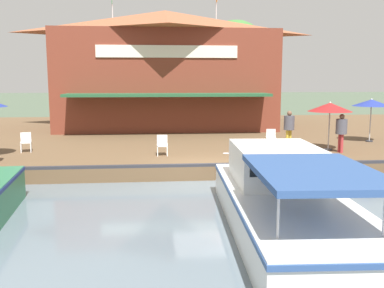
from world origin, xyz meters
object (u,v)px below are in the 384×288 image
(cafe_chair_beside_entrance, at_px, (26,141))
(cafe_chair_mid_patio, at_px, (271,137))
(waterfront_restaurant, at_px, (165,69))
(motorboat_distant_upstream, at_px, (279,195))
(tree_behind_restaurant, at_px, (233,54))
(patio_umbrella_mid_patio_left, at_px, (372,103))
(patio_umbrella_back_row, at_px, (330,107))
(person_mid_patio, at_px, (289,125))
(person_near_entrance, at_px, (341,128))
(cafe_chair_far_corner_seat, at_px, (162,144))

(cafe_chair_beside_entrance, bearing_deg, cafe_chair_mid_patio, 91.31)
(waterfront_restaurant, xyz_separation_m, motorboat_distant_upstream, (18.31, 2.37, -3.70))
(tree_behind_restaurant, bearing_deg, cafe_chair_mid_patio, -2.55)
(patio_umbrella_mid_patio_left, distance_m, cafe_chair_beside_entrance, 16.80)
(patio_umbrella_back_row, bearing_deg, person_mid_patio, -121.64)
(cafe_chair_mid_patio, bearing_deg, motorboat_distant_upstream, -14.46)
(cafe_chair_beside_entrance, xyz_separation_m, person_near_entrance, (1.47, 13.74, 0.58))
(cafe_chair_beside_entrance, relative_size, tree_behind_restaurant, 0.11)
(cafe_chair_far_corner_seat, xyz_separation_m, cafe_chair_mid_patio, (-1.70, 5.16, 0.00))
(cafe_chair_mid_patio, relative_size, motorboat_distant_upstream, 0.09)
(waterfront_restaurant, xyz_separation_m, person_near_entrance, (11.19, 7.26, -2.81))
(cafe_chair_far_corner_seat, xyz_separation_m, person_mid_patio, (-1.57, 5.96, 0.61))
(cafe_chair_far_corner_seat, height_order, motorboat_distant_upstream, motorboat_distant_upstream)
(patio_umbrella_mid_patio_left, height_order, cafe_chair_far_corner_seat, patio_umbrella_mid_patio_left)
(patio_umbrella_mid_patio_left, height_order, person_near_entrance, patio_umbrella_mid_patio_left)
(patio_umbrella_back_row, distance_m, person_mid_patio, 2.00)
(patio_umbrella_back_row, distance_m, cafe_chair_mid_patio, 2.96)
(cafe_chair_mid_patio, distance_m, person_near_entrance, 3.19)
(waterfront_restaurant, bearing_deg, cafe_chair_mid_patio, 26.19)
(cafe_chair_mid_patio, bearing_deg, person_mid_patio, 80.11)
(patio_umbrella_back_row, height_order, cafe_chair_mid_patio, patio_umbrella_back_row)
(patio_umbrella_mid_patio_left, xyz_separation_m, cafe_chair_mid_patio, (1.31, -5.52, -1.51))
(patio_umbrella_mid_patio_left, distance_m, tree_behind_restaurant, 12.96)
(cafe_chair_beside_entrance, height_order, person_near_entrance, person_near_entrance)
(cafe_chair_beside_entrance, bearing_deg, person_mid_patio, 90.56)
(patio_umbrella_mid_patio_left, bearing_deg, cafe_chair_far_corner_seat, -74.26)
(patio_umbrella_back_row, relative_size, motorboat_distant_upstream, 0.24)
(motorboat_distant_upstream, height_order, tree_behind_restaurant, tree_behind_restaurant)
(patio_umbrella_mid_patio_left, relative_size, tree_behind_restaurant, 0.29)
(cafe_chair_far_corner_seat, height_order, tree_behind_restaurant, tree_behind_restaurant)
(cafe_chair_beside_entrance, xyz_separation_m, cafe_chair_far_corner_seat, (1.45, 5.97, 0.00))
(patio_umbrella_mid_patio_left, distance_m, motorboat_distant_upstream, 12.94)
(patio_umbrella_mid_patio_left, xyz_separation_m, person_near_entrance, (3.04, -2.91, -0.93))
(waterfront_restaurant, xyz_separation_m, patio_umbrella_mid_patio_left, (8.15, 10.18, -1.88))
(patio_umbrella_back_row, xyz_separation_m, motorboat_distant_upstream, (7.77, -4.61, -1.77))
(cafe_chair_beside_entrance, bearing_deg, waterfront_restaurant, 146.28)
(person_near_entrance, height_order, motorboat_distant_upstream, person_near_entrance)
(motorboat_distant_upstream, distance_m, tree_behind_restaurant, 22.46)
(motorboat_distant_upstream, bearing_deg, person_mid_patio, 160.56)
(person_mid_patio, distance_m, motorboat_distant_upstream, 9.29)
(cafe_chair_far_corner_seat, xyz_separation_m, motorboat_distant_upstream, (7.15, 2.88, -0.30))
(cafe_chair_far_corner_seat, bearing_deg, motorboat_distant_upstream, 21.93)
(waterfront_restaurant, bearing_deg, cafe_chair_far_corner_seat, -2.62)
(patio_umbrella_mid_patio_left, relative_size, cafe_chair_mid_patio, 2.60)
(motorboat_distant_upstream, bearing_deg, patio_umbrella_mid_patio_left, 142.47)
(cafe_chair_mid_patio, bearing_deg, waterfront_restaurant, -153.81)
(patio_umbrella_mid_patio_left, bearing_deg, motorboat_distant_upstream, -37.53)
(person_mid_patio, height_order, motorboat_distant_upstream, person_mid_patio)
(cafe_chair_beside_entrance, relative_size, person_mid_patio, 0.49)
(cafe_chair_beside_entrance, height_order, tree_behind_restaurant, tree_behind_restaurant)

